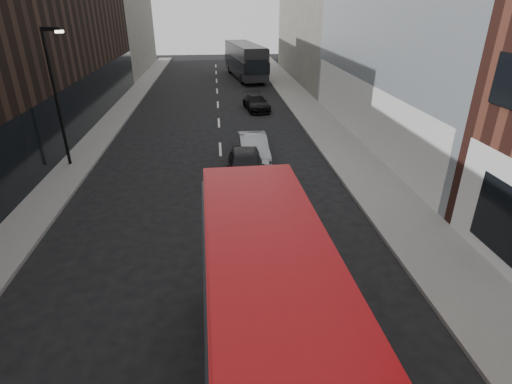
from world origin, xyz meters
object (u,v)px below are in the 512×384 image
object	(u,v)px
grey_bus	(245,60)
car_c	(256,102)
red_bus	(280,371)
street_lamp	(56,90)
car_a	(245,166)
car_b	(253,148)

from	to	relation	value
grey_bus	car_c	world-z (taller)	grey_bus
red_bus	car_c	bearing A→B (deg)	83.40
street_lamp	car_a	distance (m)	10.42
red_bus	car_b	world-z (taller)	red_bus
street_lamp	red_bus	size ratio (longest dim) A/B	0.66
red_bus	car_a	distance (m)	13.80
car_a	car_b	xyz separation A→B (m)	(0.67, 2.88, -0.07)
street_lamp	grey_bus	distance (m)	30.02
street_lamp	car_c	distance (m)	16.79
red_bus	car_b	size ratio (longest dim) A/B	2.41
grey_bus	car_b	distance (m)	27.65
car_c	car_a	bearing A→B (deg)	-104.47
car_b	grey_bus	bearing A→B (deg)	85.75
street_lamp	grey_bus	xyz separation A→B (m)	(11.68, 27.57, -2.10)
grey_bus	red_bus	bearing A→B (deg)	-101.32
car_b	street_lamp	bearing A→B (deg)	179.04
red_bus	car_c	size ratio (longest dim) A/B	2.44
car_a	car_c	distance (m)	14.80
car_b	car_c	world-z (taller)	car_b
street_lamp	grey_bus	size ratio (longest dim) A/B	0.57
red_bus	car_a	world-z (taller)	red_bus
grey_bus	car_c	xyz separation A→B (m)	(-0.26, -15.79, -1.45)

